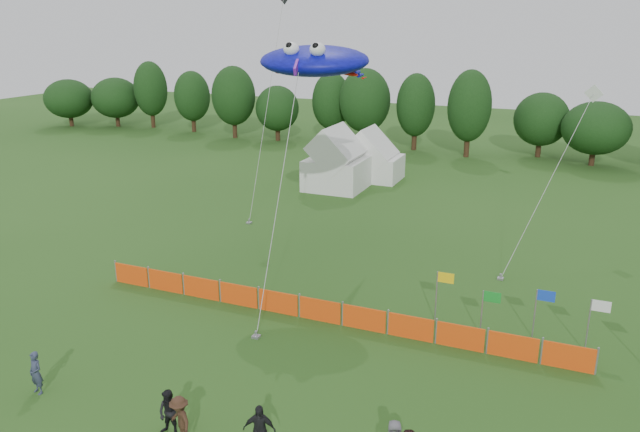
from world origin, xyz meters
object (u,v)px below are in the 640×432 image
at_px(tent_right, 373,160).
at_px(barrier_fence, 320,310).
at_px(spectator_c, 180,420).
at_px(spectator_d, 259,430).
at_px(stingray_kite, 318,61).
at_px(tent_left, 337,164).
at_px(spectator_b, 170,413).
at_px(spectator_a, 36,373).

height_order(tent_right, barrier_fence, tent_right).
relative_size(spectator_c, spectator_d, 0.95).
bearing_deg(stingray_kite, tent_left, 107.93).
distance_m(tent_right, barrier_fence, 25.52).
height_order(tent_right, spectator_d, tent_right).
height_order(spectator_b, spectator_d, spectator_d).
bearing_deg(tent_left, spectator_a, -88.88).
bearing_deg(tent_left, spectator_d, -72.70).
relative_size(tent_left, stingray_kite, 0.28).
relative_size(barrier_fence, spectator_a, 13.99).
bearing_deg(spectator_c, barrier_fence, 116.41).
bearing_deg(tent_right, barrier_fence, -76.76).
xyz_separation_m(spectator_a, spectator_d, (8.64, 0.15, 0.06)).
bearing_deg(barrier_fence, tent_right, 103.24).
xyz_separation_m(tent_right, spectator_a, (-1.05, -33.64, -0.83)).
xyz_separation_m(tent_left, spectator_b, (6.20, -29.85, -1.17)).
bearing_deg(stingray_kite, spectator_d, -73.35).
bearing_deg(spectator_d, barrier_fence, 84.03).
height_order(spectator_b, spectator_c, spectator_c).
bearing_deg(tent_right, spectator_b, -82.29).
bearing_deg(spectator_a, barrier_fence, 64.12).
distance_m(spectator_c, stingray_kite, 18.19).
relative_size(spectator_b, spectator_c, 0.96).
bearing_deg(spectator_c, spectator_a, -152.03).
relative_size(tent_left, spectator_c, 2.71).
distance_m(spectator_a, spectator_c, 6.17).
height_order(spectator_b, stingray_kite, stingray_kite).
xyz_separation_m(barrier_fence, spectator_a, (-6.89, -8.82, 0.28)).
bearing_deg(spectator_b, spectator_c, -25.06).
bearing_deg(stingray_kite, spectator_c, -82.73).
bearing_deg(barrier_fence, spectator_a, -128.00).
bearing_deg(spectator_b, stingray_kite, 92.91).
distance_m(spectator_d, stingray_kite, 18.21).
bearing_deg(stingray_kite, barrier_fence, -66.30).
relative_size(spectator_a, spectator_d, 0.93).
bearing_deg(tent_left, spectator_b, -78.26).
bearing_deg(spectator_c, spectator_d, 41.76).
distance_m(tent_left, stingray_kite, 17.79).
height_order(spectator_a, spectator_b, spectator_a).
distance_m(tent_left, spectator_d, 31.03).
relative_size(barrier_fence, spectator_c, 13.65).
xyz_separation_m(spectator_b, spectator_c, (0.54, -0.23, 0.03)).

